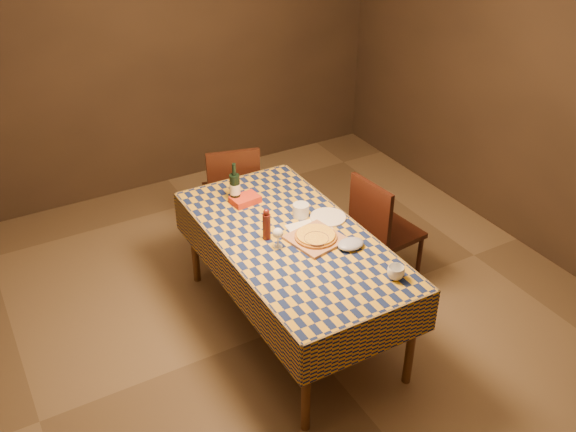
{
  "coord_description": "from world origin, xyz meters",
  "views": [
    {
      "loc": [
        -1.75,
        -3.03,
        3.11
      ],
      "look_at": [
        0.0,
        0.05,
        0.9
      ],
      "focal_mm": 40.0,
      "sensor_mm": 36.0,
      "label": 1
    }
  ],
  "objects": [
    {
      "name": "pepper_mill",
      "position": [
        -0.15,
        0.06,
        0.87
      ],
      "size": [
        0.07,
        0.07,
        0.22
      ],
      "color": "#481410",
      "rests_on": "dining_table"
    },
    {
      "name": "dining_table",
      "position": [
        0.0,
        0.0,
        0.69
      ],
      "size": [
        0.94,
        1.84,
        0.77
      ],
      "color": "brown",
      "rests_on": "ground"
    },
    {
      "name": "pizza",
      "position": [
        0.11,
        -0.12,
        0.8
      ],
      "size": [
        0.35,
        0.35,
        0.03
      ],
      "color": "#9B5C19",
      "rests_on": "cutting_board"
    },
    {
      "name": "room",
      "position": [
        0.0,
        0.0,
        1.35
      ],
      "size": [
        5.0,
        5.1,
        2.7
      ],
      "color": "brown",
      "rests_on": "ground"
    },
    {
      "name": "bowl",
      "position": [
        0.09,
        -0.16,
        0.8
      ],
      "size": [
        0.17,
        0.17,
        0.05
      ],
      "primitive_type": "imported",
      "rotation": [
        0.0,
        0.0,
        -0.05
      ],
      "color": "#614751",
      "rests_on": "dining_table"
    },
    {
      "name": "chair_far",
      "position": [
        0.1,
        1.14,
        0.52
      ],
      "size": [
        0.51,
        0.52,
        0.93
      ],
      "color": "black",
      "rests_on": "ground"
    },
    {
      "name": "tumbler",
      "position": [
        0.31,
        -0.69,
        0.81
      ],
      "size": [
        0.14,
        0.14,
        0.08
      ],
      "primitive_type": "imported",
      "rotation": [
        0.0,
        0.0,
        -0.41
      ],
      "color": "white",
      "rests_on": "dining_table"
    },
    {
      "name": "deli_tub",
      "position": [
        0.18,
        0.19,
        0.82
      ],
      "size": [
        0.14,
        0.14,
        0.09
      ],
      "primitive_type": "cylinder",
      "rotation": [
        0.0,
        0.0,
        -0.33
      ],
      "color": "silver",
      "rests_on": "dining_table"
    },
    {
      "name": "cutting_board",
      "position": [
        0.11,
        -0.12,
        0.78
      ],
      "size": [
        0.37,
        0.37,
        0.02
      ],
      "primitive_type": "cube",
      "rotation": [
        0.0,
        0.0,
        0.19
      ],
      "color": "#AA7350",
      "rests_on": "dining_table"
    },
    {
      "name": "wine_bottle",
      "position": [
        -0.13,
        0.59,
        0.88
      ],
      "size": [
        0.1,
        0.1,
        0.3
      ],
      "color": "black",
      "rests_on": "dining_table"
    },
    {
      "name": "takeout_container",
      "position": [
        -0.07,
        0.54,
        0.79
      ],
      "size": [
        0.21,
        0.16,
        0.05
      ],
      "primitive_type": "cube",
      "rotation": [
        0.0,
        0.0,
        0.11
      ],
      "color": "red",
      "rests_on": "dining_table"
    },
    {
      "name": "white_plate",
      "position": [
        0.33,
        0.07,
        0.78
      ],
      "size": [
        0.26,
        0.26,
        0.01
      ],
      "primitive_type": "cylinder",
      "rotation": [
        0.0,
        0.0,
        0.05
      ],
      "color": "white",
      "rests_on": "dining_table"
    },
    {
      "name": "chair_right",
      "position": [
        0.81,
        0.1,
        0.52
      ],
      "size": [
        0.47,
        0.46,
        0.93
      ],
      "color": "black",
      "rests_on": "ground"
    },
    {
      "name": "flour_bag",
      "position": [
        0.26,
        -0.3,
        0.8
      ],
      "size": [
        0.21,
        0.18,
        0.05
      ],
      "primitive_type": "ellipsoid",
      "rotation": [
        0.0,
        0.0,
        -0.26
      ],
      "color": "#939DBD",
      "rests_on": "dining_table"
    },
    {
      "name": "flour_patch",
      "position": [
        0.15,
        0.02,
        0.77
      ],
      "size": [
        0.3,
        0.24,
        0.0
      ],
      "primitive_type": "cube",
      "rotation": [
        0.0,
        0.0,
        -0.08
      ],
      "color": "white",
      "rests_on": "dining_table"
    },
    {
      "name": "wine_glass",
      "position": [
        -0.14,
        -0.06,
        0.87
      ],
      "size": [
        0.08,
        0.08,
        0.14
      ],
      "color": "white",
      "rests_on": "dining_table"
    }
  ]
}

